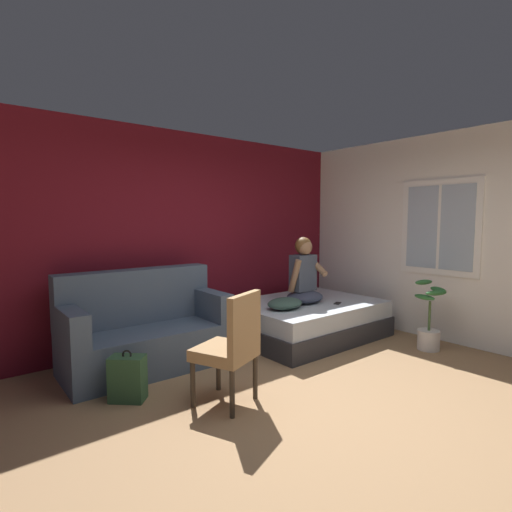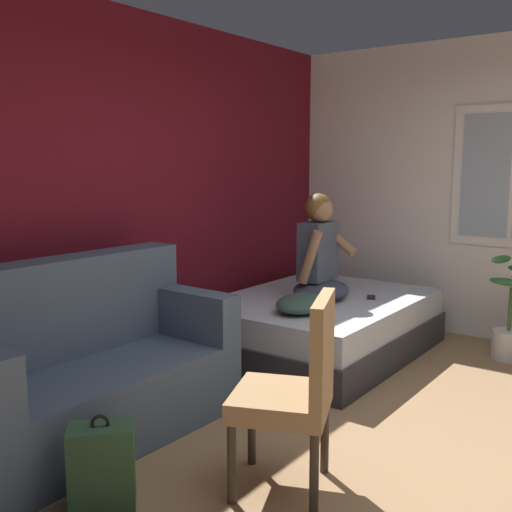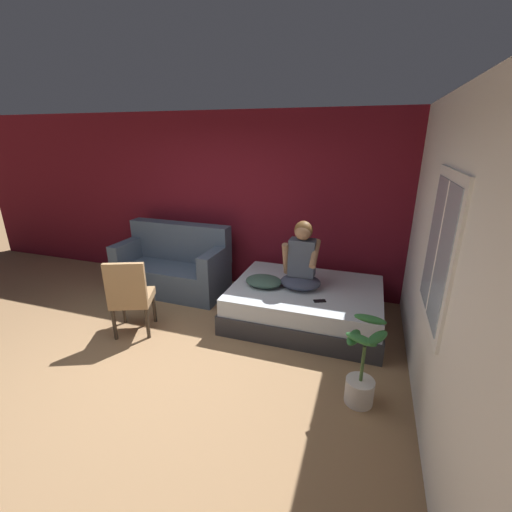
{
  "view_description": "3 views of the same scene",
  "coord_description": "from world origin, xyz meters",
  "px_view_note": "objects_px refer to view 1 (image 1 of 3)",
  "views": [
    {
      "loc": [
        -2.47,
        -2.12,
        1.6
      ],
      "look_at": [
        0.46,
        1.49,
        1.16
      ],
      "focal_mm": 28.0,
      "sensor_mm": 36.0,
      "label": 1
    },
    {
      "loc": [
        -2.88,
        -0.9,
        1.61
      ],
      "look_at": [
        0.32,
        1.45,
        0.98
      ],
      "focal_mm": 42.0,
      "sensor_mm": 36.0,
      "label": 2
    },
    {
      "loc": [
        2.08,
        -2.48,
        2.33
      ],
      "look_at": [
        0.73,
        1.56,
        0.84
      ],
      "focal_mm": 24.0,
      "sensor_mm": 36.0,
      "label": 3
    }
  ],
  "objects_px": {
    "person_seated": "(304,276)",
    "cell_phone": "(338,303)",
    "bed": "(306,319)",
    "couch": "(145,331)",
    "side_chair": "(231,344)",
    "throw_pillow": "(285,303)",
    "backpack": "(128,379)",
    "potted_plant": "(429,325)"
  },
  "relations": [
    {
      "from": "cell_phone",
      "to": "potted_plant",
      "type": "relative_size",
      "value": 0.17
    },
    {
      "from": "person_seated",
      "to": "cell_phone",
      "type": "height_order",
      "value": "person_seated"
    },
    {
      "from": "person_seated",
      "to": "bed",
      "type": "bearing_deg",
      "value": 19.82
    },
    {
      "from": "cell_phone",
      "to": "potted_plant",
      "type": "bearing_deg",
      "value": 3.71
    },
    {
      "from": "couch",
      "to": "potted_plant",
      "type": "xyz_separation_m",
      "value": [
        2.92,
        -1.66,
        -0.09
      ]
    },
    {
      "from": "couch",
      "to": "throw_pillow",
      "type": "relative_size",
      "value": 3.58
    },
    {
      "from": "couch",
      "to": "person_seated",
      "type": "xyz_separation_m",
      "value": [
        2.09,
        -0.35,
        0.44
      ]
    },
    {
      "from": "person_seated",
      "to": "throw_pillow",
      "type": "distance_m",
      "value": 0.56
    },
    {
      "from": "bed",
      "to": "couch",
      "type": "distance_m",
      "value": 2.19
    },
    {
      "from": "side_chair",
      "to": "potted_plant",
      "type": "bearing_deg",
      "value": -7.17
    },
    {
      "from": "bed",
      "to": "couch",
      "type": "relative_size",
      "value": 1.14
    },
    {
      "from": "couch",
      "to": "cell_phone",
      "type": "bearing_deg",
      "value": -15.78
    },
    {
      "from": "throw_pillow",
      "to": "bed",
      "type": "bearing_deg",
      "value": 15.6
    },
    {
      "from": "potted_plant",
      "to": "person_seated",
      "type": "bearing_deg",
      "value": 122.27
    },
    {
      "from": "person_seated",
      "to": "cell_phone",
      "type": "xyz_separation_m",
      "value": [
        0.3,
        -0.33,
        -0.35
      ]
    },
    {
      "from": "couch",
      "to": "side_chair",
      "type": "relative_size",
      "value": 1.75
    },
    {
      "from": "side_chair",
      "to": "backpack",
      "type": "xyz_separation_m",
      "value": [
        -0.66,
        0.65,
        -0.34
      ]
    },
    {
      "from": "throw_pillow",
      "to": "side_chair",
      "type": "bearing_deg",
      "value": -149.14
    },
    {
      "from": "throw_pillow",
      "to": "cell_phone",
      "type": "bearing_deg",
      "value": -15.21
    },
    {
      "from": "bed",
      "to": "couch",
      "type": "height_order",
      "value": "couch"
    },
    {
      "from": "side_chair",
      "to": "couch",
      "type": "bearing_deg",
      "value": 98.92
    },
    {
      "from": "bed",
      "to": "throw_pillow",
      "type": "height_order",
      "value": "throw_pillow"
    },
    {
      "from": "bed",
      "to": "person_seated",
      "type": "distance_m",
      "value": 0.6
    },
    {
      "from": "side_chair",
      "to": "cell_phone",
      "type": "height_order",
      "value": "side_chair"
    },
    {
      "from": "couch",
      "to": "potted_plant",
      "type": "relative_size",
      "value": 2.02
    },
    {
      "from": "couch",
      "to": "throw_pillow",
      "type": "xyz_separation_m",
      "value": [
        1.63,
        -0.47,
        0.16
      ]
    },
    {
      "from": "bed",
      "to": "potted_plant",
      "type": "height_order",
      "value": "potted_plant"
    },
    {
      "from": "person_seated",
      "to": "throw_pillow",
      "type": "xyz_separation_m",
      "value": [
        -0.46,
        -0.12,
        -0.29
      ]
    },
    {
      "from": "throw_pillow",
      "to": "cell_phone",
      "type": "relative_size",
      "value": 3.33
    },
    {
      "from": "side_chair",
      "to": "cell_phone",
      "type": "distance_m",
      "value": 2.28
    },
    {
      "from": "side_chair",
      "to": "person_seated",
      "type": "distance_m",
      "value": 2.14
    },
    {
      "from": "bed",
      "to": "person_seated",
      "type": "xyz_separation_m",
      "value": [
        -0.07,
        -0.03,
        0.6
      ]
    },
    {
      "from": "side_chair",
      "to": "cell_phone",
      "type": "relative_size",
      "value": 6.81
    },
    {
      "from": "side_chair",
      "to": "throw_pillow",
      "type": "xyz_separation_m",
      "value": [
        1.42,
        0.85,
        0.02
      ]
    },
    {
      "from": "side_chair",
      "to": "person_seated",
      "type": "height_order",
      "value": "person_seated"
    },
    {
      "from": "side_chair",
      "to": "person_seated",
      "type": "relative_size",
      "value": 1.12
    },
    {
      "from": "couch",
      "to": "cell_phone",
      "type": "height_order",
      "value": "couch"
    },
    {
      "from": "backpack",
      "to": "side_chair",
      "type": "bearing_deg",
      "value": -44.39
    },
    {
      "from": "throw_pillow",
      "to": "potted_plant",
      "type": "height_order",
      "value": "potted_plant"
    },
    {
      "from": "person_seated",
      "to": "cell_phone",
      "type": "distance_m",
      "value": 0.57
    },
    {
      "from": "throw_pillow",
      "to": "potted_plant",
      "type": "distance_m",
      "value": 1.77
    },
    {
      "from": "couch",
      "to": "cell_phone",
      "type": "distance_m",
      "value": 2.49
    }
  ]
}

